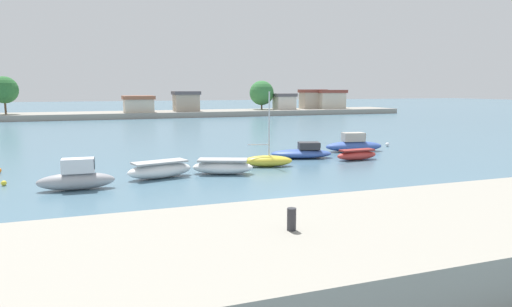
% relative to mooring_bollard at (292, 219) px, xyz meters
% --- Properties ---
extents(ground_plane, '(400.00, 400.00, 0.00)m').
position_rel_mooring_bollard_xyz_m(ground_plane, '(4.63, 8.32, -1.95)').
color(ground_plane, slate).
extents(seawall_embankment, '(97.61, 7.60, 1.62)m').
position_rel_mooring_bollard_xyz_m(seawall_embankment, '(4.63, -0.05, -1.14)').
color(seawall_embankment, '#9E998C').
rests_on(seawall_embankment, ground).
extents(mooring_bollard, '(0.27, 0.27, 0.67)m').
position_rel_mooring_bollard_xyz_m(mooring_bollard, '(0.00, 0.00, 0.00)').
color(mooring_bollard, '#2D2D33').
rests_on(mooring_bollard, seawall_embankment).
extents(moored_boat_0, '(4.31, 1.43, 1.82)m').
position_rel_mooring_bollard_xyz_m(moored_boat_0, '(-6.46, 15.57, -1.26)').
color(moored_boat_0, '#9E9EA3').
rests_on(moored_boat_0, ground).
extents(moored_boat_1, '(4.61, 2.63, 1.11)m').
position_rel_mooring_bollard_xyz_m(moored_boat_1, '(-1.46, 17.42, -1.42)').
color(moored_boat_1, white).
rests_on(moored_boat_1, ground).
extents(moored_boat_2, '(4.46, 3.06, 1.03)m').
position_rel_mooring_bollard_xyz_m(moored_boat_2, '(2.77, 17.36, -1.46)').
color(moored_boat_2, white).
rests_on(moored_boat_2, ground).
extents(moored_boat_3, '(3.94, 2.37, 5.58)m').
position_rel_mooring_bollard_xyz_m(moored_boat_3, '(6.75, 19.08, -1.50)').
color(moored_boat_3, yellow).
rests_on(moored_boat_3, ground).
extents(moored_boat_4, '(5.50, 3.39, 1.33)m').
position_rel_mooring_bollard_xyz_m(moored_boat_4, '(11.00, 21.92, -1.49)').
color(moored_boat_4, '#3856A8').
rests_on(moored_boat_4, ground).
extents(moored_boat_5, '(3.72, 1.20, 0.88)m').
position_rel_mooring_bollard_xyz_m(moored_boat_5, '(14.73, 19.47, -1.53)').
color(moored_boat_5, '#C63833').
rests_on(moored_boat_5, ground).
extents(moored_boat_6, '(5.64, 2.79, 1.76)m').
position_rel_mooring_bollard_xyz_m(moored_boat_6, '(17.19, 23.83, -1.33)').
color(moored_boat_6, '#3856A8').
rests_on(moored_boat_6, ground).
extents(mooring_buoy_0, '(0.38, 0.38, 0.38)m').
position_rel_mooring_bollard_xyz_m(mooring_buoy_0, '(22.43, 25.91, -1.76)').
color(mooring_buoy_0, white).
rests_on(mooring_buoy_0, ground).
extents(mooring_buoy_1, '(0.32, 0.32, 0.32)m').
position_rel_mooring_bollard_xyz_m(mooring_buoy_1, '(-10.64, 18.22, -1.79)').
color(mooring_buoy_1, yellow).
rests_on(mooring_buoy_1, ground).
extents(distant_shoreline, '(115.28, 11.24, 8.04)m').
position_rel_mooring_bollard_xyz_m(distant_shoreline, '(8.41, 82.22, -0.16)').
color(distant_shoreline, gray).
rests_on(distant_shoreline, ground).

